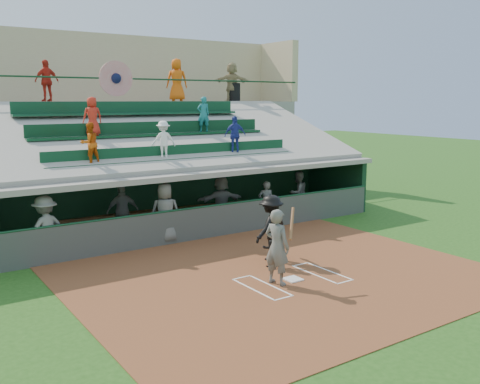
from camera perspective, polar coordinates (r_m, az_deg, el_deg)
ground at (r=14.35m, az=5.65°, el=-9.36°), size 100.00×100.00×0.00m
dirt_slab at (r=14.72m, az=4.39°, el=-8.81°), size 11.00×9.00×0.02m
home_plate at (r=14.34m, az=5.65°, el=-9.23°), size 0.43×0.43×0.03m
batters_box_chalk at (r=14.35m, az=5.65°, el=-9.28°), size 2.65×1.85×0.01m
dugout_floor at (r=19.79m, az=-6.97°, el=-3.94°), size 16.00×3.50×0.04m
concourse_slab at (r=25.54m, az=-14.05°, el=4.14°), size 20.00×3.00×4.60m
grandstand at (r=22.77m, az=-11.44°, el=3.48°), size 20.40×10.40×7.80m
batter_at_plate at (r=13.72m, az=3.98°, el=-5.83°), size 0.96×0.83×1.97m
catcher at (r=15.20m, az=3.40°, el=-6.00°), size 0.64×0.58×1.09m
home_umpire at (r=15.79m, az=3.34°, el=-3.81°), size 1.40×1.03×1.93m
dugout_bench at (r=20.87m, az=-8.72°, el=-2.53°), size 15.91×2.49×0.48m
dugout_player_a at (r=16.49m, az=-20.03°, el=-3.72°), size 1.41×1.05×1.95m
dugout_player_b at (r=18.55m, az=-12.40°, el=-2.03°), size 1.15×0.62×1.86m
dugout_player_c at (r=17.74m, az=-7.97°, el=-2.21°), size 1.14×0.95×1.99m
dugout_player_d at (r=19.82m, az=-2.02°, el=-0.98°), size 1.83×0.85×1.90m
dugout_player_e at (r=20.33m, az=2.78°, el=-1.11°), size 0.70×0.59×1.62m
dugout_player_f at (r=22.07m, az=6.21°, el=-0.09°), size 0.92×0.75×1.77m
trash_bin at (r=27.42m, az=-0.63°, el=10.58°), size 0.61×0.61×0.92m
concourse_staff_a at (r=23.85m, az=-19.91°, el=11.08°), size 1.07×0.61×1.73m
concourse_staff_b at (r=25.67m, az=-6.75°, el=11.75°), size 1.14×0.96×1.99m
concourse_staff_c at (r=27.33m, az=-0.87°, el=11.64°), size 1.87×1.24×1.93m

